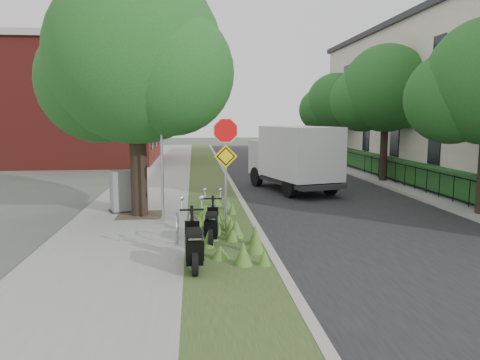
% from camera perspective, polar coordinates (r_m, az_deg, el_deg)
% --- Properties ---
extents(ground, '(120.00, 120.00, 0.00)m').
position_cam_1_polar(ground, '(12.69, 4.84, -7.08)').
color(ground, '#4C5147').
rests_on(ground, ground).
extents(sidewalk_near, '(3.50, 60.00, 0.12)m').
position_cam_1_polar(sidewalk_near, '(22.38, -10.70, -0.55)').
color(sidewalk_near, gray).
rests_on(sidewalk_near, ground).
extents(verge, '(2.00, 60.00, 0.12)m').
position_cam_1_polar(verge, '(22.30, -3.64, -0.46)').
color(verge, '#2E401B').
rests_on(verge, ground).
extents(kerb_near, '(0.20, 60.00, 0.13)m').
position_cam_1_polar(kerb_near, '(22.36, -1.08, -0.41)').
color(kerb_near, '#9E9991').
rests_on(kerb_near, ground).
extents(road, '(7.00, 60.00, 0.01)m').
position_cam_1_polar(road, '(22.91, 7.68, -0.43)').
color(road, black).
rests_on(road, ground).
extents(kerb_far, '(0.20, 60.00, 0.13)m').
position_cam_1_polar(kerb_far, '(23.95, 15.86, -0.16)').
color(kerb_far, '#9E9991').
rests_on(kerb_far, ground).
extents(footpath_far, '(3.20, 60.00, 0.12)m').
position_cam_1_polar(footpath_far, '(24.62, 19.54, -0.11)').
color(footpath_far, gray).
rests_on(footpath_far, ground).
extents(street_tree_main, '(6.21, 5.54, 7.66)m').
position_cam_1_polar(street_tree_main, '(15.11, -12.90, 13.49)').
color(street_tree_main, black).
rests_on(street_tree_main, ground).
extents(bare_post, '(0.08, 0.08, 4.00)m').
position_cam_1_polar(bare_post, '(13.94, -9.51, 3.03)').
color(bare_post, '#A5A8AD').
rests_on(bare_post, ground).
extents(bike_hoop, '(0.06, 0.78, 0.77)m').
position_cam_1_polar(bike_hoop, '(11.79, -7.66, -5.78)').
color(bike_hoop, '#A5A8AD').
rests_on(bike_hoop, ground).
extents(sign_assembly, '(0.94, 0.08, 3.22)m').
position_cam_1_polar(sign_assembly, '(12.70, -1.75, 3.62)').
color(sign_assembly, '#A5A8AD').
rests_on(sign_assembly, ground).
extents(fence_far, '(0.04, 24.00, 1.00)m').
position_cam_1_polar(fence_far, '(24.14, 17.46, 1.29)').
color(fence_far, black).
rests_on(fence_far, ground).
extents(hedge_far, '(1.00, 24.00, 1.10)m').
position_cam_1_polar(hedge_far, '(24.42, 18.97, 1.29)').
color(hedge_far, '#19471E').
rests_on(hedge_far, footpath_far).
extents(terrace_houses, '(7.40, 26.40, 8.20)m').
position_cam_1_polar(terrace_houses, '(26.01, 26.62, 8.97)').
color(terrace_houses, beige).
rests_on(terrace_houses, ground).
extents(brick_building, '(9.40, 10.40, 8.30)m').
position_cam_1_polar(brick_building, '(34.83, -17.88, 8.99)').
color(brick_building, maroon).
rests_on(brick_building, ground).
extents(far_tree_b, '(4.83, 4.31, 6.56)m').
position_cam_1_polar(far_tree_b, '(23.97, 17.19, 10.11)').
color(far_tree_b, black).
rests_on(far_tree_b, ground).
extents(far_tree_c, '(4.37, 3.89, 5.93)m').
position_cam_1_polar(far_tree_c, '(31.49, 11.48, 8.90)').
color(far_tree_c, black).
rests_on(far_tree_c, ground).
extents(scooter_near, '(0.41, 1.78, 0.85)m').
position_cam_1_polar(scooter_near, '(9.77, -5.66, -8.40)').
color(scooter_near, black).
rests_on(scooter_near, ground).
extents(scooter_far, '(0.42, 1.61, 0.77)m').
position_cam_1_polar(scooter_far, '(11.73, -3.47, -5.82)').
color(scooter_far, black).
rests_on(scooter_far, ground).
extents(box_truck, '(3.40, 5.66, 2.40)m').
position_cam_1_polar(box_truck, '(20.39, 6.59, 3.00)').
color(box_truck, '#262628').
rests_on(box_truck, ground).
extents(utility_cabinet, '(1.20, 1.00, 1.36)m').
position_cam_1_polar(utility_cabinet, '(15.92, -13.82, -1.40)').
color(utility_cabinet, '#262628').
rests_on(utility_cabinet, ground).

